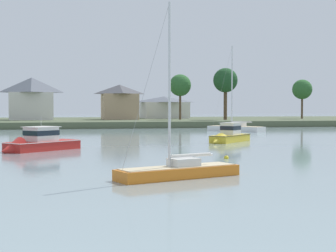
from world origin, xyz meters
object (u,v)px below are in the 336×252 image
object	(u,v)px
cruiser_red	(35,145)
mooring_buoy_yellow	(226,158)
sailboat_orange	(179,174)
cruiser_yellow	(228,138)
sailboat_white	(236,130)

from	to	relation	value
cruiser_red	mooring_buoy_yellow	bearing A→B (deg)	-36.36
sailboat_orange	mooring_buoy_yellow	xyz separation A→B (m)	(5.74, 8.78, -0.14)
cruiser_red	cruiser_yellow	size ratio (longest dim) A/B	1.12
cruiser_yellow	sailboat_orange	distance (m)	27.84
cruiser_red	cruiser_yellow	world-z (taller)	cruiser_red
cruiser_yellow	sailboat_orange	bearing A→B (deg)	-115.01
cruiser_yellow	sailboat_white	distance (m)	25.17
sailboat_orange	mooring_buoy_yellow	distance (m)	10.50
cruiser_yellow	sailboat_white	bearing A→B (deg)	67.35
sailboat_white	sailboat_orange	world-z (taller)	sailboat_white
sailboat_orange	cruiser_yellow	bearing A→B (deg)	64.99
sailboat_white	mooring_buoy_yellow	world-z (taller)	sailboat_white
sailboat_white	mooring_buoy_yellow	xyz separation A→B (m)	(-15.72, -39.67, -0.22)
sailboat_white	sailboat_orange	xyz separation A→B (m)	(-21.46, -48.45, -0.07)
cruiser_red	mooring_buoy_yellow	world-z (taller)	cruiser_red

